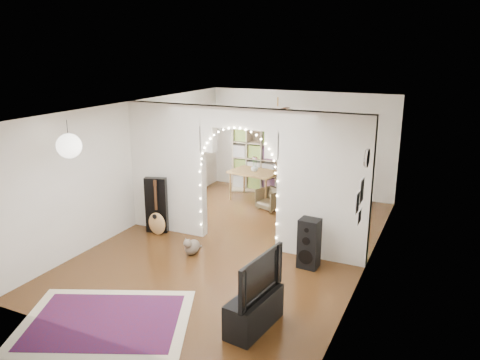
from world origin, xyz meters
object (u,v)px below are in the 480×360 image
at_px(media_console, 254,311).
at_px(dining_chair_left, 271,199).
at_px(acoustic_guitar, 157,215).
at_px(dining_table, 254,174).
at_px(bookcase, 264,159).
at_px(dining_chair_right, 323,201).
at_px(floor_speaker, 309,243).

relative_size(media_console, dining_chair_left, 1.80).
xyz_separation_m(media_console, dining_chair_left, (-1.61, 4.73, 0.00)).
distance_m(acoustic_guitar, dining_table, 3.14).
relative_size(acoustic_guitar, bookcase, 0.57).
xyz_separation_m(acoustic_guitar, dining_chair_right, (2.71, 2.95, -0.21)).
distance_m(floor_speaker, dining_table, 3.92).
xyz_separation_m(media_console, dining_table, (-2.25, 5.23, 0.43)).
bearing_deg(dining_table, dining_chair_left, -29.39).
bearing_deg(floor_speaker, bookcase, 126.04).
bearing_deg(bookcase, dining_chair_right, -50.24).
height_order(floor_speaker, dining_chair_left, floor_speaker).
bearing_deg(acoustic_guitar, dining_chair_right, 48.31).
height_order(dining_table, dining_chair_left, dining_table).
height_order(acoustic_guitar, floor_speaker, acoustic_guitar).
bearing_deg(bookcase, media_console, -93.06).
xyz_separation_m(acoustic_guitar, dining_table, (0.91, 2.99, 0.24)).
distance_m(dining_chair_left, dining_chair_right, 1.25).
distance_m(bookcase, dining_chair_left, 1.71).
distance_m(media_console, dining_table, 5.71).
bearing_deg(floor_speaker, acoustic_guitar, -177.87).
xyz_separation_m(dining_chair_left, dining_chair_right, (1.16, 0.46, -0.02)).
bearing_deg(dining_table, dining_chair_right, 7.14).
bearing_deg(media_console, acoustic_guitar, 152.47).
height_order(acoustic_guitar, media_console, acoustic_guitar).
distance_m(floor_speaker, dining_chair_left, 3.14).
height_order(floor_speaker, dining_table, floor_speaker).
relative_size(acoustic_guitar, floor_speaker, 1.11).
distance_m(media_console, bookcase, 6.60).
bearing_deg(acoustic_guitar, dining_chair_left, 58.95).
height_order(acoustic_guitar, bookcase, bookcase).
distance_m(bookcase, dining_chair_right, 2.23).
height_order(acoustic_guitar, dining_table, acoustic_guitar).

